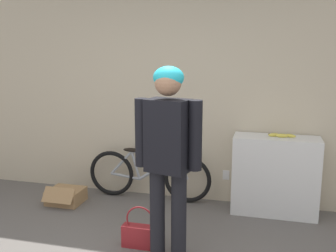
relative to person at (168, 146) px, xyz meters
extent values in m
cube|color=beige|center=(-0.20, 1.56, 0.22)|extent=(8.00, 0.06, 2.60)
cube|color=white|center=(0.35, 1.52, -0.73)|extent=(0.08, 0.01, 0.12)
cube|color=white|center=(0.94, 1.32, -0.62)|extent=(0.97, 0.38, 0.92)
cylinder|color=black|center=(-0.10, 0.00, -0.65)|extent=(0.14, 0.14, 0.85)
cylinder|color=black|center=(0.10, 0.00, -0.65)|extent=(0.14, 0.14, 0.85)
cube|color=black|center=(0.00, 0.00, 0.09)|extent=(0.41, 0.32, 0.64)
cylinder|color=black|center=(-0.24, 0.00, 0.11)|extent=(0.12, 0.12, 0.61)
cylinder|color=black|center=(0.24, 0.00, 0.11)|extent=(0.12, 0.12, 0.61)
sphere|color=#A37556|center=(0.00, 0.00, 0.55)|extent=(0.23, 0.23, 0.23)
ellipsoid|color=#23B7CC|center=(0.00, 0.02, 0.59)|extent=(0.27, 0.24, 0.20)
torus|color=black|center=(-1.12, 1.36, -0.78)|extent=(0.60, 0.06, 0.60)
torus|color=black|center=(-0.11, 1.37, -0.78)|extent=(0.60, 0.06, 0.60)
cylinder|color=#999EA3|center=(-0.93, 1.36, -0.80)|extent=(0.39, 0.04, 0.08)
cylinder|color=#999EA3|center=(-0.98, 1.36, -0.62)|extent=(0.31, 0.04, 0.34)
cylinder|color=#999EA3|center=(-0.79, 1.36, -0.64)|extent=(0.13, 0.04, 0.37)
cylinder|color=#999EA3|center=(-0.48, 1.37, -0.65)|extent=(0.53, 0.05, 0.38)
cylinder|color=#999EA3|center=(-0.53, 1.37, -0.47)|extent=(0.61, 0.04, 0.05)
cylinder|color=#999EA3|center=(-0.17, 1.37, -0.63)|extent=(0.15, 0.04, 0.31)
cylinder|color=#999EA3|center=(-0.21, 1.37, -0.45)|extent=(0.07, 0.03, 0.08)
cylinder|color=#999EA3|center=(-0.19, 1.37, -0.42)|extent=(0.03, 0.46, 0.02)
ellipsoid|color=black|center=(-0.84, 1.36, -0.44)|extent=(0.22, 0.08, 0.05)
ellipsoid|color=#EAD64C|center=(0.99, 1.31, -0.14)|extent=(0.14, 0.04, 0.04)
ellipsoid|color=#EAD64C|center=(0.90, 1.33, -0.14)|extent=(0.13, 0.09, 0.04)
ellipsoid|color=#EAD64C|center=(1.08, 1.33, -0.14)|extent=(0.13, 0.09, 0.04)
sphere|color=brown|center=(0.85, 1.34, -0.14)|extent=(0.02, 0.02, 0.02)
cube|color=maroon|center=(-0.32, 0.15, -0.97)|extent=(0.35, 0.11, 0.22)
torus|color=maroon|center=(-0.32, 0.15, -0.80)|extent=(0.28, 0.02, 0.28)
cube|color=#A87F51|center=(-1.58, 0.98, -0.99)|extent=(0.42, 0.36, 0.17)
cube|color=#A87F51|center=(-1.58, 0.79, -0.91)|extent=(0.40, 0.13, 0.16)
camera|label=1|loc=(0.84, -3.21, 0.85)|focal=42.00mm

